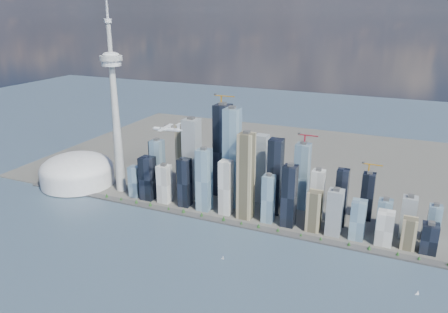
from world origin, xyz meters
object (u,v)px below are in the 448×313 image
at_px(needle_tower, 115,106).
at_px(airplane, 167,129).
at_px(dome_stadium, 77,171).
at_px(sailboat_west, 223,258).
at_px(sailboat_east, 417,293).

xyz_separation_m(needle_tower, airplane, (229.31, -128.20, -5.71)).
bearing_deg(dome_stadium, needle_tower, 4.09).
bearing_deg(airplane, sailboat_west, -31.91).
bearing_deg(airplane, dome_stadium, 155.82).
distance_m(needle_tower, sailboat_west, 499.80).
xyz_separation_m(sailboat_west, sailboat_east, (354.17, 29.98, 0.31)).
bearing_deg(sailboat_west, sailboat_east, 7.57).
xyz_separation_m(dome_stadium, sailboat_east, (885.65, -165.49, -36.37)).
bearing_deg(dome_stadium, sailboat_west, -20.19).
relative_size(dome_stadium, airplane, 2.87).
bearing_deg(sailboat_west, needle_tower, 155.04).
height_order(needle_tower, airplane, needle_tower).
bearing_deg(needle_tower, sailboat_west, -27.69).
bearing_deg(sailboat_west, dome_stadium, 162.54).
distance_m(needle_tower, airplane, 262.77).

